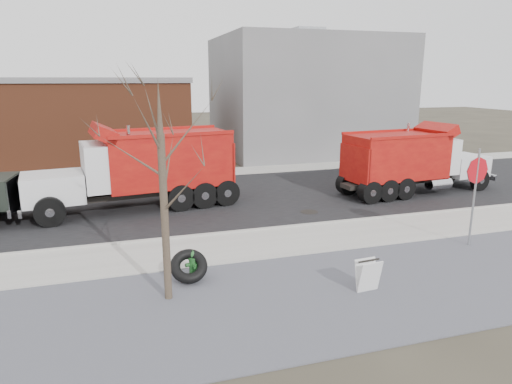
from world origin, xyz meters
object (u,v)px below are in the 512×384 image
object	(u,v)px
truck_tire	(189,266)
dump_truck_red_b	(142,166)
sandwich_board	(368,275)
dump_truck_red_a	(412,159)
stop_sign	(476,182)
fire_hydrant	(193,265)

from	to	relation	value
truck_tire	dump_truck_red_b	xyz separation A→B (m)	(-0.66, 7.51, 1.35)
sandwich_board	dump_truck_red_a	xyz separation A→B (m)	(7.19, 8.48, 1.16)
stop_sign	fire_hydrant	bearing A→B (deg)	-164.37
truck_tire	sandwich_board	bearing A→B (deg)	-24.60
stop_sign	dump_truck_red_a	world-z (taller)	dump_truck_red_a
fire_hydrant	dump_truck_red_b	distance (m)	7.49
fire_hydrant	stop_sign	bearing A→B (deg)	-15.88
stop_sign	sandwich_board	world-z (taller)	stop_sign
fire_hydrant	truck_tire	bearing A→B (deg)	-140.30
sandwich_board	truck_tire	bearing A→B (deg)	150.78
stop_sign	dump_truck_red_b	xyz separation A→B (m)	(-9.58, 7.49, -0.33)
dump_truck_red_b	dump_truck_red_a	bearing A→B (deg)	167.83
stop_sign	dump_truck_red_a	size ratio (longest dim) A/B	0.40
stop_sign	dump_truck_red_a	bearing A→B (deg)	86.57
dump_truck_red_a	dump_truck_red_b	size ratio (longest dim) A/B	0.94
truck_tire	dump_truck_red_a	bearing A→B (deg)	30.10
truck_tire	sandwich_board	size ratio (longest dim) A/B	1.26
fire_hydrant	truck_tire	size ratio (longest dim) A/B	0.75
fire_hydrant	dump_truck_red_a	distance (m)	12.95
sandwich_board	dump_truck_red_b	size ratio (longest dim) A/B	0.10
truck_tire	dump_truck_red_b	distance (m)	7.66
sandwich_board	dump_truck_red_a	size ratio (longest dim) A/B	0.11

